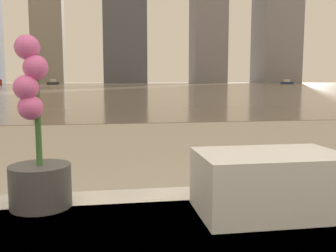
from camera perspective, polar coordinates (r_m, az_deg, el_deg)
potted_orchid at (r=0.81m, az=-19.22°, el=-4.57°), size 0.12×0.12×0.35m
towel_stack at (r=0.77m, az=15.17°, el=-8.36°), size 0.28×0.17×0.12m
harbor_water at (r=61.91m, az=-8.86°, el=6.11°), size 180.00×110.00×0.01m
harbor_boat_0 at (r=77.10m, az=-17.11°, el=6.33°), size 2.01×3.19×1.13m
harbor_boat_3 at (r=90.51m, az=17.69°, el=6.34°), size 2.23×3.01×1.08m
skyline_tower_2 at (r=119.56m, az=-6.69°, el=16.05°), size 13.08×9.07×39.72m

